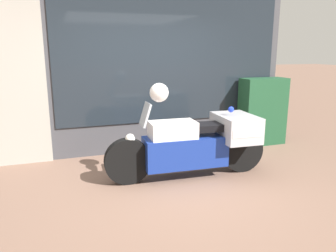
# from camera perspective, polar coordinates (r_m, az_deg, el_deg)

# --- Properties ---
(ground_plane) EXTENTS (60.00, 60.00, 0.00)m
(ground_plane) POSITION_cam_1_polar(r_m,az_deg,el_deg) (4.59, 2.33, -10.69)
(ground_plane) COLOR #7A5B4C
(shop_building) EXTENTS (5.53, 0.55, 3.87)m
(shop_building) POSITION_cam_1_polar(r_m,az_deg,el_deg) (6.01, -8.77, 13.87)
(shop_building) COLOR #424247
(shop_building) RESTS_ON ground
(window_display) EXTENTS (3.98, 0.30, 1.85)m
(window_display) POSITION_cam_1_polar(r_m,az_deg,el_deg) (6.42, -0.27, 0.54)
(window_display) COLOR slate
(window_display) RESTS_ON ground
(paramedic_motorcycle) EXTENTS (2.45, 0.80, 1.15)m
(paramedic_motorcycle) POSITION_cam_1_polar(r_m,az_deg,el_deg) (4.86, 5.61, -2.70)
(paramedic_motorcycle) COLOR black
(paramedic_motorcycle) RESTS_ON ground
(utility_cabinet) EXTENTS (0.90, 0.40, 1.31)m
(utility_cabinet) POSITION_cam_1_polar(r_m,az_deg,el_deg) (6.76, 16.11, 2.46)
(utility_cabinet) COLOR #1E4C2D
(utility_cabinet) RESTS_ON ground
(white_helmet) EXTENTS (0.26, 0.26, 0.26)m
(white_helmet) POSITION_cam_1_polar(r_m,az_deg,el_deg) (4.52, -1.56, 5.84)
(white_helmet) COLOR white
(white_helmet) RESTS_ON paramedic_motorcycle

